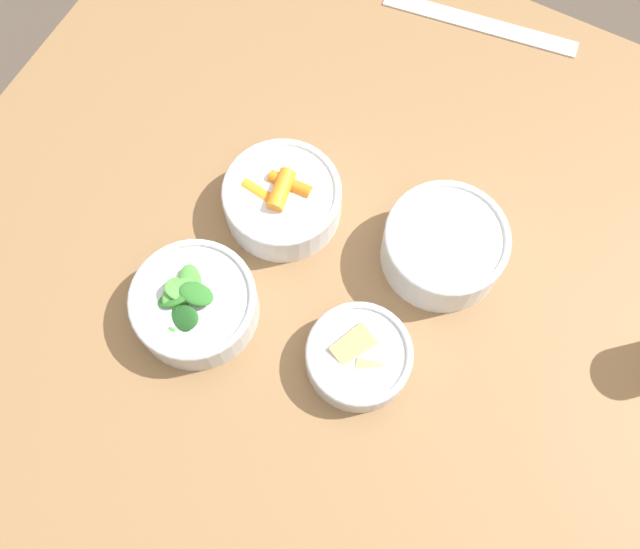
{
  "coord_description": "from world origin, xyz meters",
  "views": [
    {
      "loc": [
        0.15,
        -0.32,
        1.6
      ],
      "look_at": [
        0.0,
        -0.04,
        0.76
      ],
      "focal_mm": 40.0,
      "sensor_mm": 36.0,
      "label": 1
    }
  ],
  "objects": [
    {
      "name": "ground_plane",
      "position": [
        0.0,
        0.0,
        0.0
      ],
      "size": [
        10.0,
        10.0,
        0.0
      ],
      "primitive_type": "plane",
      "color": "#4C4238"
    },
    {
      "name": "dining_table",
      "position": [
        0.0,
        0.0,
        0.63
      ],
      "size": [
        1.09,
        1.04,
        0.73
      ],
      "color": "olive",
      "rests_on": "ground_plane"
    },
    {
      "name": "bowl_carrots",
      "position": [
        -0.09,
        0.03,
        0.76
      ],
      "size": [
        0.16,
        0.16,
        0.07
      ],
      "color": "silver",
      "rests_on": "dining_table"
    },
    {
      "name": "bowl_greens",
      "position": [
        -0.12,
        -0.15,
        0.76
      ],
      "size": [
        0.16,
        0.16,
        0.07
      ],
      "color": "silver",
      "rests_on": "dining_table"
    },
    {
      "name": "bowl_beans_hotdog",
      "position": [
        0.12,
        0.07,
        0.76
      ],
      "size": [
        0.16,
        0.16,
        0.07
      ],
      "color": "silver",
      "rests_on": "dining_table"
    },
    {
      "name": "bowl_cookies",
      "position": [
        0.09,
        -0.11,
        0.75
      ],
      "size": [
        0.13,
        0.13,
        0.05
      ],
      "color": "silver",
      "rests_on": "dining_table"
    },
    {
      "name": "ruler",
      "position": [
        0.02,
        0.44,
        0.73
      ],
      "size": [
        0.3,
        0.07,
        0.0
      ],
      "color": "silver",
      "rests_on": "dining_table"
    }
  ]
}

